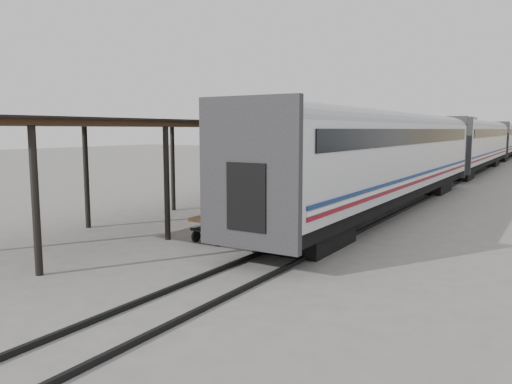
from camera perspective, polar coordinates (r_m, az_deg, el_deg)
The scene contains 10 objects.
ground at distance 18.38m, azimuth -2.70°, elevation -4.78°, with size 160.00×160.00×0.00m, color slate.
train at distance 49.13m, azimuth 23.68°, elevation 5.28°, with size 3.45×76.01×4.01m.
canopy at distance 41.13m, azimuth 12.58°, elevation 7.28°, with size 4.90×64.30×4.15m.
rails at distance 49.46m, azimuth 23.57°, elevation 2.23°, with size 1.54×150.00×0.12m.
building_left at distance 98.90m, azimuth 20.12°, elevation 6.27°, with size 12.00×8.00×6.00m, color tan.
baggage_cart at distance 17.43m, azimuth -3.60°, elevation -3.27°, with size 1.35×2.45×0.86m.
suitcase_stack at distance 17.71m, azimuth -3.41°, elevation -1.75°, with size 1.29×1.12×0.59m.
luggage_tug at distance 38.30m, azimuth 11.58°, elevation 2.22°, with size 1.33×1.68×1.30m.
porter at distance 16.60m, azimuth -4.23°, elevation 0.01°, with size 0.64×0.42×1.76m, color navy.
pedestrian at distance 29.50m, azimuth 4.04°, elevation 1.51°, with size 1.06×0.44×1.81m, color black.
Camera 1 is at (10.19, -14.82, 3.81)m, focal length 35.00 mm.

